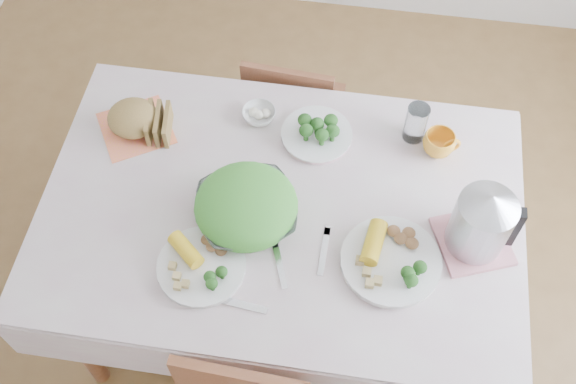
# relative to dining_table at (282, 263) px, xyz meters

# --- Properties ---
(floor) EXTENTS (3.60, 3.60, 0.00)m
(floor) POSITION_rel_dining_table_xyz_m (0.00, 0.00, -0.38)
(floor) COLOR brown
(floor) RESTS_ON ground
(dining_table) EXTENTS (1.40, 0.90, 0.75)m
(dining_table) POSITION_rel_dining_table_xyz_m (0.00, 0.00, 0.00)
(dining_table) COLOR brown
(dining_table) RESTS_ON floor
(tablecloth) EXTENTS (1.50, 1.00, 0.01)m
(tablecloth) POSITION_rel_dining_table_xyz_m (0.00, 0.00, 0.38)
(tablecloth) COLOR beige
(tablecloth) RESTS_ON dining_table
(chair_far) EXTENTS (0.38, 0.38, 0.79)m
(chair_far) POSITION_rel_dining_table_xyz_m (-0.05, 0.70, 0.09)
(chair_far) COLOR brown
(chair_far) RESTS_ON floor
(salad_bowl) EXTENTS (0.39, 0.39, 0.07)m
(salad_bowl) POSITION_rel_dining_table_xyz_m (-0.10, -0.05, 0.42)
(salad_bowl) COLOR white
(salad_bowl) RESTS_ON tablecloth
(dinner_plate_left) EXTENTS (0.36, 0.36, 0.02)m
(dinner_plate_left) POSITION_rel_dining_table_xyz_m (-0.20, -0.25, 0.40)
(dinner_plate_left) COLOR white
(dinner_plate_left) RESTS_ON tablecloth
(dinner_plate_right) EXTENTS (0.41, 0.41, 0.02)m
(dinner_plate_right) POSITION_rel_dining_table_xyz_m (0.35, -0.15, 0.40)
(dinner_plate_right) COLOR white
(dinner_plate_right) RESTS_ON tablecloth
(broccoli_plate) EXTENTS (0.32, 0.32, 0.02)m
(broccoli_plate) POSITION_rel_dining_table_xyz_m (0.08, 0.29, 0.40)
(broccoli_plate) COLOR beige
(broccoli_plate) RESTS_ON tablecloth
(napkin) EXTENTS (0.31, 0.31, 0.00)m
(napkin) POSITION_rel_dining_table_xyz_m (-0.53, 0.23, 0.39)
(napkin) COLOR #FF8456
(napkin) RESTS_ON tablecloth
(bread_loaf) EXTENTS (0.21, 0.20, 0.10)m
(bread_loaf) POSITION_rel_dining_table_xyz_m (-0.53, 0.23, 0.45)
(bread_loaf) COLOR olive
(bread_loaf) RESTS_ON napkin
(fruit_bowl) EXTENTS (0.14, 0.14, 0.04)m
(fruit_bowl) POSITION_rel_dining_table_xyz_m (-0.13, 0.34, 0.40)
(fruit_bowl) COLOR white
(fruit_bowl) RESTS_ON tablecloth
(yellow_mug) EXTENTS (0.13, 0.13, 0.08)m
(yellow_mug) POSITION_rel_dining_table_xyz_m (0.47, 0.29, 0.43)
(yellow_mug) COLOR #FAA727
(yellow_mug) RESTS_ON tablecloth
(glass_tumbler) EXTENTS (0.10, 0.10, 0.14)m
(glass_tumbler) POSITION_rel_dining_table_xyz_m (0.39, 0.34, 0.45)
(glass_tumbler) COLOR white
(glass_tumbler) RESTS_ON tablecloth
(pink_tray) EXTENTS (0.27, 0.27, 0.02)m
(pink_tray) POSITION_rel_dining_table_xyz_m (0.59, -0.04, 0.40)
(pink_tray) COLOR #D28088
(pink_tray) RESTS_ON tablecloth
(electric_kettle) EXTENTS (0.18, 0.18, 0.24)m
(electric_kettle) POSITION_rel_dining_table_xyz_m (0.59, -0.04, 0.51)
(electric_kettle) COLOR #B2B5BA
(electric_kettle) RESTS_ON pink_tray
(fork_left) EXTENTS (0.07, 0.16, 0.00)m
(fork_left) POSITION_rel_dining_table_xyz_m (0.03, -0.20, 0.39)
(fork_left) COLOR silver
(fork_left) RESTS_ON tablecloth
(fork_right) EXTENTS (0.02, 0.16, 0.00)m
(fork_right) POSITION_rel_dining_table_xyz_m (0.15, -0.14, 0.39)
(fork_right) COLOR silver
(fork_right) RESTS_ON tablecloth
(knife) EXTENTS (0.20, 0.04, 0.00)m
(knife) POSITION_rel_dining_table_xyz_m (-0.08, -0.34, 0.39)
(knife) COLOR silver
(knife) RESTS_ON tablecloth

